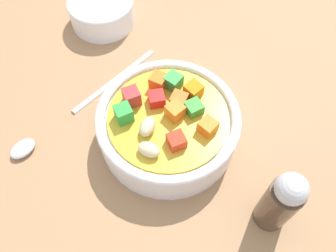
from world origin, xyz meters
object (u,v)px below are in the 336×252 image
Objects in this scene: spoon at (75,109)px; side_bowl_small at (102,10)px; pepper_shaker at (281,202)px; soup_bowl_main at (168,125)px.

spoon is 16.05cm from side_bowl_small.
spoon is 2.10× the size of pepper_shaker.
side_bowl_small is at bearing -143.68° from spoon.
soup_bowl_main is 1.70× the size of side_bowl_small.
pepper_shaker reaches higher than soup_bowl_main.
pepper_shaker reaches higher than side_bowl_small.
side_bowl_small is (5.86, 14.86, 1.57)cm from spoon.
spoon is at bearing 148.11° from soup_bowl_main.
soup_bowl_main is at bearing 115.96° from spoon.
pepper_shaker is at bearing -69.82° from side_bowl_small.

